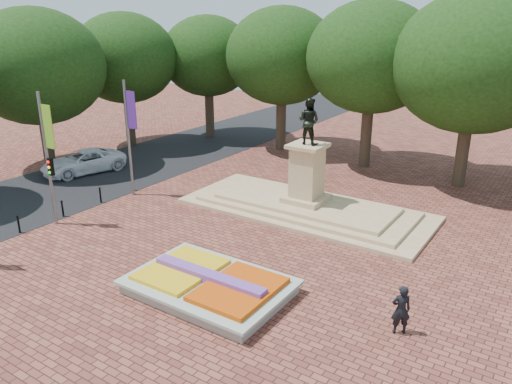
{
  "coord_description": "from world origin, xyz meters",
  "views": [
    {
      "loc": [
        12.22,
        -15.53,
        10.54
      ],
      "look_at": [
        -0.69,
        3.94,
        2.2
      ],
      "focal_mm": 35.0,
      "sensor_mm": 36.0,
      "label": 1
    }
  ],
  "objects_px": {
    "flower_bed": "(210,285)",
    "van": "(83,162)",
    "monument": "(306,196)",
    "pedestrian": "(401,310)"
  },
  "relations": [
    {
      "from": "monument",
      "to": "van",
      "type": "distance_m",
      "value": 16.64
    },
    {
      "from": "flower_bed",
      "to": "pedestrian",
      "type": "distance_m",
      "value": 7.37
    },
    {
      "from": "monument",
      "to": "pedestrian",
      "type": "relative_size",
      "value": 7.56
    },
    {
      "from": "monument",
      "to": "van",
      "type": "height_order",
      "value": "monument"
    },
    {
      "from": "flower_bed",
      "to": "monument",
      "type": "distance_m",
      "value": 10.07
    },
    {
      "from": "flower_bed",
      "to": "van",
      "type": "distance_m",
      "value": 19.19
    },
    {
      "from": "van",
      "to": "flower_bed",
      "type": "bearing_deg",
      "value": -8.4
    },
    {
      "from": "van",
      "to": "pedestrian",
      "type": "relative_size",
      "value": 3.08
    },
    {
      "from": "monument",
      "to": "van",
      "type": "relative_size",
      "value": 2.46
    },
    {
      "from": "pedestrian",
      "to": "van",
      "type": "bearing_deg",
      "value": -47.73
    }
  ]
}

